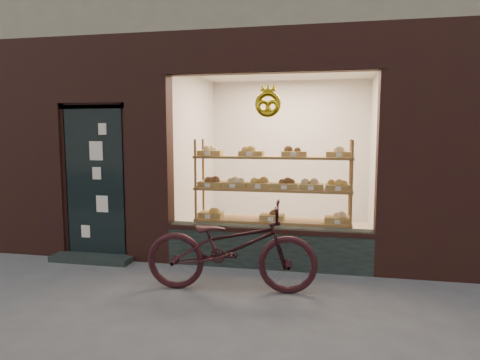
# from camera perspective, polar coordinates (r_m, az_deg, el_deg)

# --- Properties ---
(ground) EXTENTS (90.00, 90.00, 0.00)m
(ground) POSITION_cam_1_polar(r_m,az_deg,el_deg) (4.03, -7.48, -20.26)
(ground) COLOR #4F4F4F
(display_shelf) EXTENTS (2.20, 0.45, 1.70)m
(display_shelf) POSITION_cam_1_polar(r_m,az_deg,el_deg) (6.06, 4.33, -2.34)
(display_shelf) COLOR brown
(display_shelf) RESTS_ON ground
(bicycle) EXTENTS (1.99, 0.83, 1.02)m
(bicycle) POSITION_cam_1_polar(r_m,az_deg,el_deg) (4.89, -1.21, -8.90)
(bicycle) COLOR black
(bicycle) RESTS_ON ground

